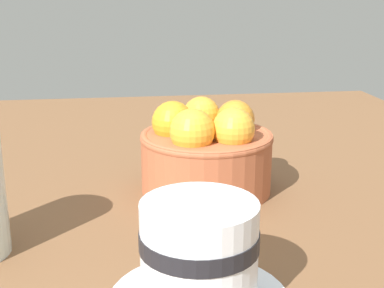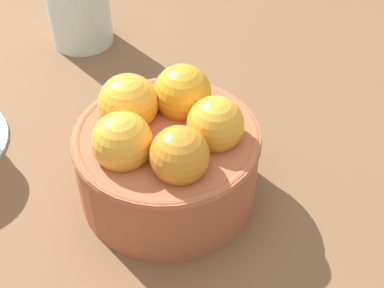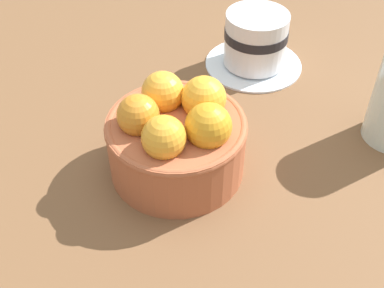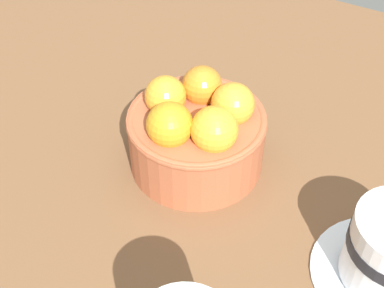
% 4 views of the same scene
% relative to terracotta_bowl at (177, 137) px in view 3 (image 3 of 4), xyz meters
% --- Properties ---
extents(ground_plane, '(1.14, 0.92, 0.04)m').
position_rel_terracotta_bowl_xyz_m(ground_plane, '(-0.00, 0.00, -0.07)').
color(ground_plane, brown).
extents(terracotta_bowl, '(0.15, 0.15, 0.11)m').
position_rel_terracotta_bowl_xyz_m(terracotta_bowl, '(0.00, 0.00, 0.00)').
color(terracotta_bowl, '#AD5938').
rests_on(terracotta_bowl, ground_plane).
extents(coffee_cup, '(0.14, 0.14, 0.08)m').
position_rel_terracotta_bowl_xyz_m(coffee_cup, '(0.23, -0.04, -0.01)').
color(coffee_cup, white).
rests_on(coffee_cup, ground_plane).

